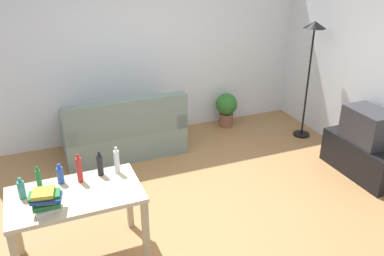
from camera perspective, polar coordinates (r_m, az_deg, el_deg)
The scene contains 15 objects.
ground_plane at distance 4.97m, azimuth 1.11°, elevation -10.43°, with size 5.20×4.40×0.02m, color #9E7042.
wall_rear at distance 6.33m, azimuth -6.75°, elevation 10.80°, with size 5.20×0.10×2.70m, color silver.
couch at distance 5.99m, azimuth -9.45°, elevation -0.76°, with size 1.70×0.84×0.92m.
tv_stand at distance 5.86m, azimuth 22.65°, elevation -3.84°, with size 0.44×1.10×0.48m.
tv at distance 5.67m, azimuth 23.42°, elevation 0.27°, with size 0.41×0.60×0.44m.
torchiere_lamp at distance 6.35m, azimuth 16.44°, elevation 10.62°, with size 0.32×0.32×1.81m.
desk at distance 3.96m, azimuth -15.90°, elevation -10.08°, with size 1.21×0.71×0.76m.
potted_plant at distance 6.82m, azimuth 4.84°, elevation 2.89°, with size 0.36×0.36×0.57m.
bottle_tall at distance 3.94m, azimuth -22.75°, elevation -7.94°, with size 0.06×0.06×0.21m.
bottle_green at distance 3.93m, azimuth -20.60°, elevation -7.04°, with size 0.05×0.05×0.28m.
bottle_blue at distance 4.04m, azimuth -17.96°, elevation -6.27°, with size 0.06×0.06×0.21m.
bottle_red at distance 3.99m, azimuth -15.49°, elevation -5.63°, with size 0.05×0.05×0.29m.
bottle_dark at distance 4.07m, azimuth -12.75°, elevation -5.04°, with size 0.06×0.06×0.25m.
bottle_clear at distance 4.07m, azimuth -10.48°, elevation -4.61°, with size 0.05×0.05×0.28m.
book_stack at distance 3.69m, azimuth -19.75°, elevation -9.55°, with size 0.28×0.20×0.19m.
Camera 1 is at (-1.61, -3.73, 2.84)m, focal length 38.11 mm.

